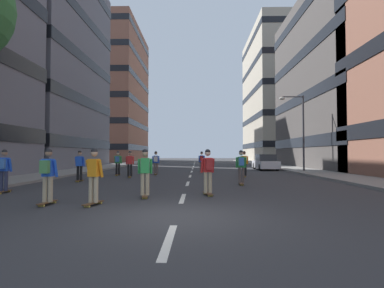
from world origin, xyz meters
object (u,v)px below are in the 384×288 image
Objects in this scene: streetlamp_right at (299,124)px; skater_3 at (241,165)px; skater_2 at (4,168)px; skater_4 at (48,173)px; skater_0 at (130,163)px; skater_9 at (118,162)px; skater_7 at (156,161)px; skater_1 at (80,164)px; skater_11 at (94,174)px; skater_10 at (145,171)px; skater_6 at (202,160)px; skater_8 at (208,169)px; skater_5 at (244,163)px; parked_car_near at (265,163)px.

streetlamp_right is 3.65× the size of skater_3.
skater_4 is (3.16, -2.57, 0.00)m from skater_2.
skater_0 is 1.00× the size of skater_9.
skater_1 is at bearing -124.65° from skater_7.
skater_3 is 1.00× the size of skater_11.
skater_0 is 10.44m from skater_11.
skater_4 is at bearing -97.03° from skater_7.
skater_6 is at bearing 80.78° from skater_10.
skater_7 is (-5.38, 6.75, 0.00)m from skater_3.
skater_4 and skater_7 have the same top height.
streetlamp_right is 3.65× the size of skater_8.
skater_5 is 9.07m from skater_9.
skater_2 is at bearing -140.89° from streetlamp_right.
skater_3 is (6.79, -4.45, 0.03)m from skater_0.
skater_4 is 13.47m from skater_5.
skater_1 is 4.63m from skater_9.
skater_0 and skater_6 have the same top height.
skater_0 is 7.12m from skater_6.
skater_3 and skater_8 have the same top height.
skater_10 is at bearing -50.35° from skater_1.
skater_1 is 1.00× the size of skater_3.
skater_3 is at bearing -122.64° from streetlamp_right.
skater_11 is at bearing -77.76° from skater_9.
skater_2 is at bearing -142.97° from skater_5.
skater_2 reaches higher than parked_car_near.
skater_3 is (-6.57, -10.25, -3.12)m from streetlamp_right.
skater_0 is at bearing 89.21° from skater_4.
skater_4 reaches higher than parked_car_near.
skater_6 is at bearing 71.97° from skater_4.
skater_11 is (4.63, -2.62, -0.03)m from skater_2.
skater_6 is at bearing -175.71° from streetlamp_right.
skater_5 is at bearing 79.18° from skater_3.
skater_4 is (-6.93, -5.86, 0.00)m from skater_3.
skater_6 is (7.09, 8.09, 0.03)m from skater_1.
parked_car_near is at bearing 64.46° from skater_10.
skater_9 is at bearing 110.63° from skater_10.
skater_4 and skater_8 have the same top height.
skater_0 is at bearing -51.89° from skater_9.
skater_1 is 1.00× the size of skater_8.
skater_9 is at bearing 122.49° from skater_8.
skater_4 is 1.00× the size of skater_7.
skater_1 is at bearing 77.07° from skater_2.
skater_1 is (-15.55, -8.72, -3.15)m from streetlamp_right.
skater_5 and skater_7 have the same top height.
skater_10 is 1.00× the size of skater_11.
skater_2 and skater_6 have the same top height.
skater_10 is (1.22, -11.05, -0.03)m from skater_7.
skater_10 is (-5.12, -9.35, 0.00)m from skater_5.
streetlamp_right is 9.04m from skater_6.
skater_7 is 12.65m from skater_11.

